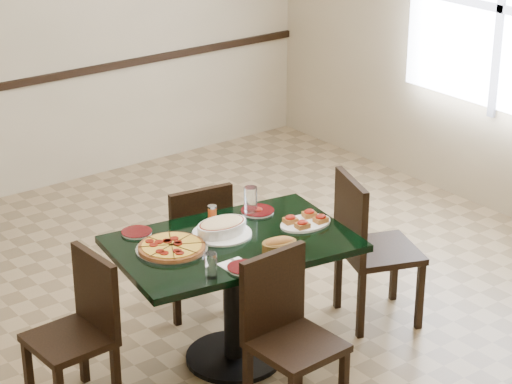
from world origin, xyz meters
TOP-DOWN VIEW (x-y plane):
  - floor at (0.00, 0.00)m, footprint 5.50×5.50m
  - room_shell at (1.02, 1.73)m, footprint 5.50×5.50m
  - main_table at (-0.35, -0.29)m, footprint 1.39×1.01m
  - chair_far at (-0.20, 0.30)m, footprint 0.46×0.46m
  - chair_near at (-0.42, -0.84)m, footprint 0.43×0.43m
  - chair_right at (0.56, -0.40)m, footprint 0.57×0.57m
  - chair_left at (-1.21, -0.14)m, footprint 0.41×0.41m
  - pepperoni_pizza at (-0.68, -0.19)m, footprint 0.39×0.39m
  - lasagna_casserole at (-0.35, -0.19)m, footprint 0.33×0.33m
  - bread_basket at (-0.23, -0.55)m, footprint 0.22×0.17m
  - bruschetta_platter at (0.10, -0.37)m, footprint 0.32×0.23m
  - side_plate_near at (-0.50, -0.60)m, footprint 0.18×0.18m
  - side_plate_far_r at (-0.01, -0.07)m, footprint 0.19×0.19m
  - side_plate_far_l at (-0.71, 0.10)m, footprint 0.17×0.17m
  - napkin_setting at (-0.51, -0.54)m, footprint 0.14×0.14m
  - water_glass_a at (-0.05, -0.06)m, footprint 0.08×0.08m
  - water_glass_b at (-0.69, -0.57)m, footprint 0.06×0.06m
  - pepper_shaker at (-0.28, 0.00)m, footprint 0.05×0.05m

SIDE VIEW (x-z plane):
  - floor at x=0.00m, z-range 0.00..0.00m
  - chair_left at x=-1.21m, z-range 0.05..0.88m
  - chair_far at x=-0.20m, z-range 0.05..0.91m
  - chair_near at x=-0.42m, z-range 0.05..0.93m
  - chair_right at x=0.56m, z-range 0.06..1.00m
  - main_table at x=-0.35m, z-range 0.19..0.94m
  - napkin_setting at x=-0.51m, z-range 0.75..0.76m
  - side_plate_far_l at x=-0.71m, z-range 0.75..0.77m
  - side_plate_near at x=-0.50m, z-range 0.75..0.77m
  - side_plate_far_r at x=-0.01m, z-range 0.74..0.77m
  - pepperoni_pizza at x=-0.68m, z-range 0.75..0.79m
  - bruschetta_platter at x=0.10m, z-range 0.75..0.80m
  - bread_basket at x=-0.23m, z-range 0.74..0.83m
  - pepper_shaker at x=-0.28m, z-range 0.75..0.84m
  - lasagna_casserole at x=-0.35m, z-range 0.75..0.84m
  - water_glass_b at x=-0.69m, z-range 0.75..0.88m
  - water_glass_a at x=-0.05m, z-range 0.75..0.91m
  - room_shell at x=1.02m, z-range -1.58..3.92m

